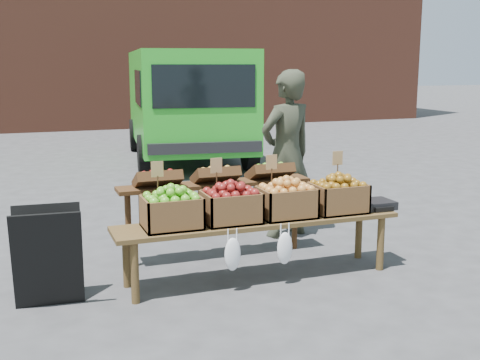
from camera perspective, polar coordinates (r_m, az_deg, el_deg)
name	(u,v)px	position (r m, az deg, el deg)	size (l,w,h in m)	color
ground	(217,265)	(6.08, -2.20, -8.09)	(80.00, 80.00, 0.00)	#404043
delivery_van	(186,106)	(12.59, -5.13, 6.99)	(2.28, 4.98, 2.23)	green
vendor	(287,154)	(6.93, 4.44, 2.45)	(0.70, 0.46, 1.92)	#303426
chalkboard_sign	(48,256)	(5.25, -17.75, -6.92)	(0.56, 0.31, 0.84)	black
back_table	(216,209)	(6.18, -2.32, -2.75)	(2.10, 0.44, 1.04)	#3E2512
display_bench	(259,249)	(5.65, 1.78, -6.54)	(2.70, 0.56, 0.57)	#4E391C
crate_golden_apples	(172,212)	(5.29, -6.51, -3.05)	(0.50, 0.40, 0.28)	#43961E
crate_russet_pears	(231,207)	(5.44, -0.88, -2.58)	(0.50, 0.40, 0.28)	maroon
crate_red_apples	(286,202)	(5.65, 4.39, -2.12)	(0.50, 0.40, 0.28)	gold
crate_green_apples	(338,198)	(5.89, 9.26, -1.67)	(0.50, 0.40, 0.28)	brown
weighing_scale	(375,204)	(6.13, 12.69, -2.26)	(0.34, 0.30, 0.08)	black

